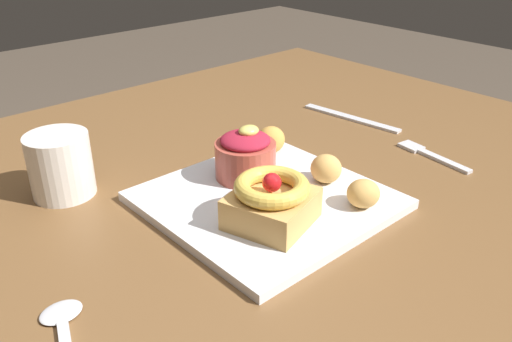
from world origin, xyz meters
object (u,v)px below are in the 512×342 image
Objects in this scene: knife at (351,118)px; fork at (429,154)px; berry_ramekin at (245,155)px; fritter_front at (363,193)px; cake_slice at (272,201)px; spoon at (64,331)px; coffee_mug at (60,165)px; fritter_middle at (271,140)px; fritter_back at (326,169)px; front_plate at (267,200)px.

fork is at bearing 163.40° from knife.
berry_ramekin reaches higher than fritter_front.
cake_slice reaches higher than spoon.
knife is (0.35, 0.17, -0.04)m from cake_slice.
fork and knife have the same top height.
berry_ramekin is 0.97× the size of coffee_mug.
fritter_middle is (0.08, 0.03, -0.01)m from berry_ramekin.
cake_slice is 2.70× the size of fritter_back.
fritter_middle is 1.04× the size of fritter_back.
cake_slice is 0.12m from fritter_front.
cake_slice is at bearing -168.38° from fritter_back.
knife is at bearing 11.07° from berry_ramekin.
fritter_back is at bearing 78.70° from fritter_front.
front_plate is at bearing 164.68° from fritter_back.
berry_ramekin is at bearing 63.48° from cake_slice.
fritter_front is 0.33× the size of fork.
coffee_mug is at bearing 131.99° from front_plate.
front_plate is 0.29m from spoon.
knife is at bearing 31.64° from fritter_back.
fritter_middle reaches higher than front_plate.
knife is at bearing -2.35° from fork.
spoon is at bearing -176.60° from fritter_back.
cake_slice is 0.25m from spoon.
fritter_middle is 0.12m from fritter_back.
knife is (0.22, 0.02, -0.03)m from fritter_middle.
knife is (0.24, 0.21, -0.03)m from fritter_front.
cake_slice is 0.28m from coffee_mug.
cake_slice reaches higher than fritter_front.
fork is 0.57m from spoon.
coffee_mug reaches higher than fork.
cake_slice is 1.37× the size of berry_ramekin.
fritter_front is at bearing -53.65° from front_plate.
berry_ramekin is 0.09m from fritter_middle.
front_plate is 0.07m from berry_ramekin.
fritter_front is (0.11, -0.05, -0.01)m from cake_slice.
fritter_back reaches higher than fork.
fritter_front is at bearing -23.60° from cake_slice.
fritter_back is at bearing 11.62° from cake_slice.
front_plate is 6.51× the size of fritter_back.
fritter_back is (-0.01, -0.12, -0.00)m from fritter_middle.
coffee_mug is at bearing 119.69° from cake_slice.
cake_slice reaches higher than fork.
fritter_back is 0.34m from coffee_mug.
coffee_mug reaches higher than fritter_back.
knife is (0.30, 0.06, -0.04)m from berry_ramekin.
cake_slice is at bearing -60.31° from coffee_mug.
spoon is 1.47× the size of coffee_mug.
spoon is (-0.36, 0.05, -0.03)m from fritter_front.
fork is 0.18m from knife.
spoon is at bearing -161.11° from berry_ramekin.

